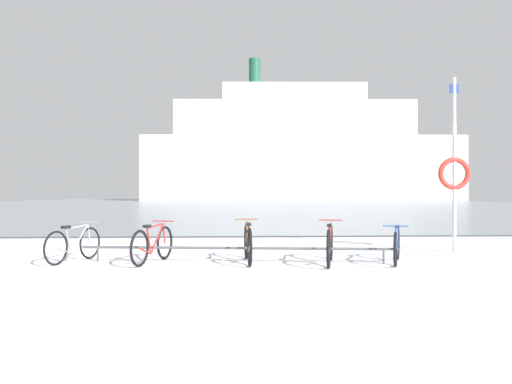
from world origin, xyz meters
name	(u,v)px	position (x,y,z in m)	size (l,w,h in m)	color
ground	(238,205)	(0.00, 53.90, -0.04)	(80.00, 132.00, 0.08)	white
bike_rack	(238,248)	(-0.40, 4.43, 0.27)	(6.12, 0.70, 0.31)	#4C5156
bicycle_0	(74,244)	(-3.60, 4.69, 0.35)	(0.68, 1.54, 0.76)	black
bicycle_1	(153,244)	(-2.04, 4.46, 0.36)	(0.64, 1.66, 0.79)	black
bicycle_2	(248,243)	(-0.21, 4.41, 0.37)	(0.46, 1.74, 0.83)	black
bicycle_3	(330,245)	(1.33, 4.14, 0.37)	(0.57, 1.74, 0.82)	black
bicycle_4	(397,245)	(2.64, 4.25, 0.34)	(0.71, 1.60, 0.75)	black
rescue_post	(454,169)	(4.52, 5.87, 1.89)	(0.74, 0.11, 3.97)	silver
ferry_ship	(298,153)	(11.84, 87.49, 9.06)	(59.22, 14.50, 27.01)	silver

